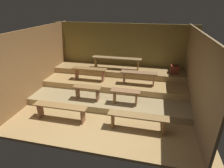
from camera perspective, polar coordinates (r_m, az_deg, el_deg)
The scene contains 15 objects.
ground at distance 6.53m, azimuth -0.71°, elevation -5.33°, with size 6.07×5.00×0.08m, color #A88551.
wall_back at distance 8.01m, azimuth 2.88°, elevation 9.88°, with size 6.07×0.06×2.39m, color olive.
wall_left at distance 7.10m, azimuth -22.27°, elevation 6.20°, with size 0.06×5.00×2.39m, color olive.
wall_right at distance 6.00m, azimuth 24.78°, elevation 2.64°, with size 0.06×5.00×2.39m, color #8D714C.
platform_lower at distance 6.96m, azimuth 0.42°, elevation -1.93°, with size 5.27×3.02×0.22m, color #9B865A.
platform_middle at distance 7.32m, azimuth 1.29°, elevation 1.33°, with size 5.27×2.01×0.22m, color tan.
platform_upper at distance 7.68m, azimuth 2.03°, elevation 4.20°, with size 5.27×1.06×0.22m, color #A17F4D.
bench_floor_left at distance 5.53m, azimuth -15.72°, elevation -7.35°, with size 1.59×0.29×0.47m.
bench_floor_right at distance 4.96m, azimuth 8.05°, elevation -10.61°, with size 1.59×0.29×0.47m.
bench_lower_left at distance 6.00m, azimuth -7.68°, elevation -1.96°, with size 0.91×0.29×0.47m.
bench_lower_right at distance 5.71m, azimuth 4.21°, elevation -3.21°, with size 0.91×0.29×0.47m.
bench_middle_left at distance 6.95m, azimuth -7.02°, elevation 3.98°, with size 1.29×0.29×0.47m.
bench_middle_right at distance 6.58m, azimuth 8.37°, elevation 2.72°, with size 1.29×0.29×0.47m.
bench_upper_center at distance 7.44m, azimuth 1.43°, elevation 7.51°, with size 1.99×0.29×0.47m.
wooden_crate_upper at distance 7.44m, azimuth 18.89°, elevation 4.35°, with size 0.30×0.30×0.30m, color maroon.
Camera 1 is at (1.35, -3.41, 3.18)m, focal length 29.38 mm.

